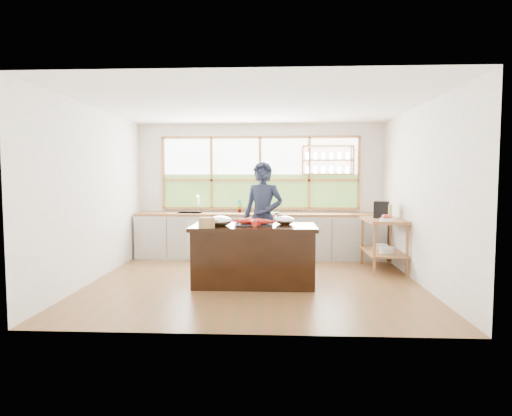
# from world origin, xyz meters

# --- Properties ---
(ground_plane) EXTENTS (5.00, 5.00, 0.00)m
(ground_plane) POSITION_xyz_m (0.00, 0.00, 0.00)
(ground_plane) COLOR brown
(room_shell) EXTENTS (5.02, 4.52, 2.71)m
(room_shell) POSITION_xyz_m (0.02, 0.51, 1.75)
(room_shell) COLOR white
(room_shell) RESTS_ON ground_plane
(back_counter) EXTENTS (4.90, 0.63, 0.90)m
(back_counter) POSITION_xyz_m (-0.02, 1.94, 0.45)
(back_counter) COLOR beige
(back_counter) RESTS_ON ground_plane
(right_shelf_unit) EXTENTS (0.62, 1.10, 0.90)m
(right_shelf_unit) POSITION_xyz_m (2.19, 0.89, 0.60)
(right_shelf_unit) COLOR olive
(right_shelf_unit) RESTS_ON ground_plane
(island) EXTENTS (1.85, 0.90, 0.90)m
(island) POSITION_xyz_m (0.00, -0.20, 0.45)
(island) COLOR black
(island) RESTS_ON ground_plane
(cook) EXTENTS (0.78, 0.63, 1.87)m
(cook) POSITION_xyz_m (0.11, 0.48, 0.93)
(cook) COLOR #181F33
(cook) RESTS_ON ground_plane
(potted_plant) EXTENTS (0.16, 0.13, 0.28)m
(potted_plant) POSITION_xyz_m (-0.41, 2.00, 1.04)
(potted_plant) COLOR slate
(potted_plant) RESTS_ON back_counter
(cutting_board) EXTENTS (0.46, 0.39, 0.01)m
(cutting_board) POSITION_xyz_m (0.20, 1.94, 0.91)
(cutting_board) COLOR #59AC41
(cutting_board) RESTS_ON back_counter
(espresso_machine) EXTENTS (0.33, 0.34, 0.29)m
(espresso_machine) POSITION_xyz_m (2.19, 1.07, 1.05)
(espresso_machine) COLOR black
(espresso_machine) RESTS_ON right_shelf_unit
(wine_bottle) EXTENTS (0.08, 0.08, 0.26)m
(wine_bottle) POSITION_xyz_m (2.24, 0.69, 1.03)
(wine_bottle) COLOR #A2A84F
(wine_bottle) RESTS_ON right_shelf_unit
(fruit_bowl) EXTENTS (0.22, 0.22, 0.11)m
(fruit_bowl) POSITION_xyz_m (2.14, 0.50, 0.95)
(fruit_bowl) COLOR white
(fruit_bowl) RESTS_ON right_shelf_unit
(slate_board) EXTENTS (0.58, 0.45, 0.02)m
(slate_board) POSITION_xyz_m (-0.01, -0.19, 0.91)
(slate_board) COLOR black
(slate_board) RESTS_ON island
(lobster_pile) EXTENTS (0.55, 0.48, 0.08)m
(lobster_pile) POSITION_xyz_m (-0.02, -0.20, 0.96)
(lobster_pile) COLOR red
(lobster_pile) RESTS_ON slate_board
(mixing_bowl_left) EXTENTS (0.33, 0.33, 0.16)m
(mixing_bowl_left) POSITION_xyz_m (-0.49, -0.27, 0.97)
(mixing_bowl_left) COLOR silver
(mixing_bowl_left) RESTS_ON island
(mixing_bowl_right) EXTENTS (0.28, 0.28, 0.14)m
(mixing_bowl_right) POSITION_xyz_m (0.47, -0.04, 0.96)
(mixing_bowl_right) COLOR silver
(mixing_bowl_right) RESTS_ON island
(wine_glass) EXTENTS (0.08, 0.08, 0.22)m
(wine_glass) POSITION_xyz_m (0.34, -0.52, 1.06)
(wine_glass) COLOR white
(wine_glass) RESTS_ON island
(wicker_basket) EXTENTS (0.23, 0.23, 0.15)m
(wicker_basket) POSITION_xyz_m (-0.65, -0.53, 0.97)
(wicker_basket) COLOR #B17F54
(wicker_basket) RESTS_ON island
(parchment_roll) EXTENTS (0.20, 0.31, 0.08)m
(parchment_roll) POSITION_xyz_m (-0.73, 0.02, 0.94)
(parchment_roll) COLOR silver
(parchment_roll) RESTS_ON island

